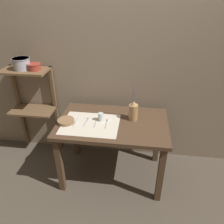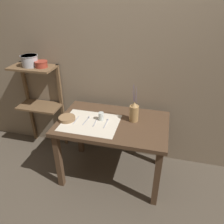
# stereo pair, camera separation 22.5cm
# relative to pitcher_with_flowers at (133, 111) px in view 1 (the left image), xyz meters

# --- Properties ---
(ground_plane) EXTENTS (12.00, 12.00, 0.00)m
(ground_plane) POSITION_rel_pitcher_with_flowers_xyz_m (-0.21, -0.08, -0.84)
(ground_plane) COLOR brown
(stone_wall_back) EXTENTS (7.00, 0.06, 2.40)m
(stone_wall_back) POSITION_rel_pitcher_with_flowers_xyz_m (-0.21, 0.40, 0.36)
(stone_wall_back) COLOR gray
(stone_wall_back) RESTS_ON ground_plane
(wooden_table) EXTENTS (1.16, 0.74, 0.74)m
(wooden_table) POSITION_rel_pitcher_with_flowers_xyz_m (-0.21, -0.08, -0.21)
(wooden_table) COLOR #4C3523
(wooden_table) RESTS_ON ground_plane
(wooden_shelf_unit) EXTENTS (0.53, 0.29, 1.17)m
(wooden_shelf_unit) POSITION_rel_pitcher_with_flowers_xyz_m (-1.25, 0.24, -0.03)
(wooden_shelf_unit) COLOR brown
(wooden_shelf_unit) RESTS_ON ground_plane
(linen_cloth) EXTENTS (0.59, 0.46, 0.00)m
(linen_cloth) POSITION_rel_pitcher_with_flowers_xyz_m (-0.43, -0.16, -0.10)
(linen_cloth) COLOR beige
(linen_cloth) RESTS_ON wooden_table
(pitcher_with_flowers) EXTENTS (0.10, 0.10, 0.43)m
(pitcher_with_flowers) POSITION_rel_pitcher_with_flowers_xyz_m (0.00, 0.00, 0.00)
(pitcher_with_flowers) COLOR #A87F4C
(pitcher_with_flowers) RESTS_ON wooden_table
(wooden_bowl) EXTENTS (0.18, 0.18, 0.04)m
(wooden_bowl) POSITION_rel_pitcher_with_flowers_xyz_m (-0.69, -0.16, -0.08)
(wooden_bowl) COLOR #8E6B47
(wooden_bowl) RESTS_ON wooden_table
(glass_tumbler_near) EXTENTS (0.06, 0.06, 0.09)m
(glass_tumbler_near) POSITION_rel_pitcher_with_flowers_xyz_m (-0.34, -0.07, -0.06)
(glass_tumbler_near) COLOR silver
(glass_tumbler_near) RESTS_ON wooden_table
(fork_inner) EXTENTS (0.01, 0.16, 0.00)m
(fork_inner) POSITION_rel_pitcher_with_flowers_xyz_m (-0.60, -0.15, -0.10)
(fork_inner) COLOR #A8A8AD
(fork_inner) RESTS_ON wooden_table
(spoon_inner) EXTENTS (0.03, 0.17, 0.02)m
(spoon_inner) POSITION_rel_pitcher_with_flowers_xyz_m (-0.48, -0.09, -0.10)
(spoon_inner) COLOR #A8A8AD
(spoon_inner) RESTS_ON wooden_table
(fork_outer) EXTENTS (0.02, 0.16, 0.00)m
(fork_outer) POSITION_rel_pitcher_with_flowers_xyz_m (-0.38, -0.14, -0.10)
(fork_outer) COLOR #A8A8AD
(fork_outer) RESTS_ON wooden_table
(spoon_outer) EXTENTS (0.02, 0.17, 0.02)m
(spoon_outer) POSITION_rel_pitcher_with_flowers_xyz_m (-0.27, -0.09, -0.10)
(spoon_outer) COLOR #A8A8AD
(spoon_outer) RESTS_ON wooden_table
(metal_pot_large) EXTENTS (0.20, 0.20, 0.13)m
(metal_pot_large) POSITION_rel_pitcher_with_flowers_xyz_m (-1.27, 0.20, 0.40)
(metal_pot_large) COLOR #A8A8AD
(metal_pot_large) RESTS_ON wooden_shelf_unit
(metal_pot_small) EXTENTS (0.15, 0.15, 0.07)m
(metal_pot_small) POSITION_rel_pitcher_with_flowers_xyz_m (-1.13, 0.20, 0.37)
(metal_pot_small) COLOR #9E3828
(metal_pot_small) RESTS_ON wooden_shelf_unit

